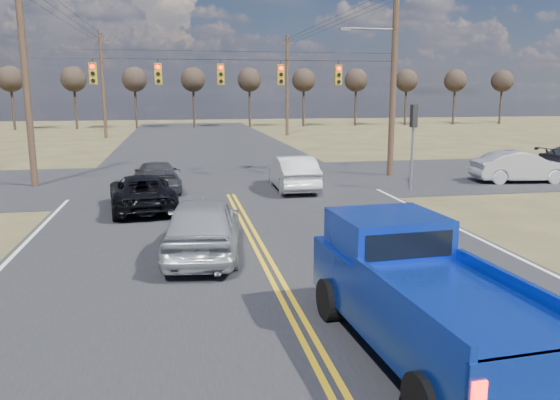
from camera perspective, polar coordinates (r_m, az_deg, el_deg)
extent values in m
plane|color=brown|center=(10.76, 2.34, -13.33)|extent=(160.00, 160.00, 0.00)
cube|color=#28282B|center=(20.16, -4.07, -1.58)|extent=(14.00, 120.00, 0.02)
cube|color=#28282B|center=(27.98, -5.99, 2.02)|extent=(120.00, 12.00, 0.02)
cylinder|color=#473323|center=(28.35, -25.03, 11.31)|extent=(0.32, 0.32, 10.00)
cylinder|color=#473323|center=(29.73, 11.76, 12.07)|extent=(0.32, 0.32, 10.00)
cylinder|color=black|center=(27.66, -6.25, 14.38)|extent=(18.00, 0.02, 0.02)
cylinder|color=black|center=(27.68, -6.27, 15.21)|extent=(18.00, 0.02, 0.02)
cube|color=#B28C14|center=(27.79, -18.95, 12.39)|extent=(0.34, 0.24, 1.00)
cylinder|color=#FF0C05|center=(27.66, -19.03, 13.08)|extent=(0.20, 0.06, 0.20)
cylinder|color=black|center=(27.65, -18.99, 12.40)|extent=(0.20, 0.06, 0.20)
cylinder|color=black|center=(27.65, -18.94, 11.71)|extent=(0.20, 0.06, 0.20)
cube|color=black|center=(27.64, -19.05, 13.31)|extent=(0.24, 0.14, 0.03)
cube|color=#B28C14|center=(27.55, -12.61, 12.73)|extent=(0.34, 0.24, 1.00)
cylinder|color=#FF0C05|center=(27.42, -12.65, 13.43)|extent=(0.20, 0.06, 0.20)
cylinder|color=black|center=(27.41, -12.62, 12.74)|extent=(0.20, 0.06, 0.20)
cylinder|color=black|center=(27.40, -12.59, 12.05)|extent=(0.20, 0.06, 0.20)
cube|color=black|center=(27.39, -12.66, 13.66)|extent=(0.24, 0.14, 0.03)
cube|color=#B28C14|center=(27.63, -6.22, 12.93)|extent=(0.34, 0.24, 1.00)
cylinder|color=#FF0C05|center=(27.50, -6.21, 13.63)|extent=(0.20, 0.06, 0.20)
cylinder|color=black|center=(27.49, -6.20, 12.94)|extent=(0.20, 0.06, 0.20)
cylinder|color=black|center=(27.48, -6.18, 12.25)|extent=(0.20, 0.06, 0.20)
cube|color=black|center=(27.47, -6.21, 13.86)|extent=(0.24, 0.14, 0.03)
cube|color=#B28C14|center=(28.03, 0.06, 12.97)|extent=(0.34, 0.24, 1.00)
cylinder|color=#FF0C05|center=(27.90, 0.12, 13.66)|extent=(0.20, 0.06, 0.20)
cylinder|color=black|center=(27.89, 0.12, 12.98)|extent=(0.20, 0.06, 0.20)
cylinder|color=black|center=(27.88, 0.12, 12.30)|extent=(0.20, 0.06, 0.20)
cube|color=black|center=(27.88, 0.13, 13.88)|extent=(0.24, 0.14, 0.03)
cube|color=#B28C14|center=(28.74, 6.10, 12.87)|extent=(0.34, 0.24, 1.00)
cylinder|color=#FF0C05|center=(28.62, 6.20, 13.53)|extent=(0.20, 0.06, 0.20)
cylinder|color=black|center=(28.61, 6.18, 12.87)|extent=(0.20, 0.06, 0.20)
cylinder|color=black|center=(28.60, 6.17, 12.21)|extent=(0.20, 0.06, 0.20)
cube|color=black|center=(28.59, 6.22, 13.75)|extent=(0.24, 0.14, 0.03)
cylinder|color=slate|center=(25.44, 13.63, 4.48)|extent=(0.12, 0.12, 3.20)
cube|color=black|center=(25.30, 13.82, 8.53)|extent=(0.24, 0.34, 1.00)
cylinder|color=slate|center=(29.39, 9.33, 17.24)|extent=(2.80, 0.10, 0.10)
cube|color=slate|center=(28.98, 6.79, 17.30)|extent=(0.55, 0.22, 0.14)
cylinder|color=#473323|center=(55.94, -18.01, 11.29)|extent=(0.32, 0.32, 10.00)
cube|color=#473323|center=(56.13, -18.28, 15.57)|extent=(1.60, 0.12, 0.12)
cylinder|color=#473323|center=(56.65, 0.75, 11.82)|extent=(0.32, 0.32, 10.00)
cube|color=#473323|center=(56.85, 0.76, 16.06)|extent=(1.60, 0.12, 0.12)
cylinder|color=#33261C|center=(72.03, -26.14, 8.78)|extent=(0.28, 0.28, 5.50)
sphere|color=#2D231C|center=(72.03, -26.36, 11.28)|extent=(3.00, 3.00, 3.00)
cylinder|color=#33261C|center=(70.53, -20.58, 9.18)|extent=(0.28, 0.28, 5.50)
sphere|color=#2D231C|center=(70.53, -20.76, 11.73)|extent=(3.00, 3.00, 3.00)
cylinder|color=#33261C|center=(69.71, -14.83, 9.50)|extent=(0.28, 0.28, 5.50)
sphere|color=#2D231C|center=(69.70, -14.97, 12.09)|extent=(3.00, 3.00, 3.00)
cylinder|color=#33261C|center=(69.58, -9.00, 9.73)|extent=(0.28, 0.28, 5.50)
sphere|color=#2D231C|center=(69.57, -9.08, 12.33)|extent=(3.00, 3.00, 3.00)
cylinder|color=#33261C|center=(70.16, -3.19, 9.86)|extent=(0.28, 0.28, 5.50)
sphere|color=#2D231C|center=(70.15, -3.22, 12.44)|extent=(3.00, 3.00, 3.00)
cylinder|color=#33261C|center=(71.42, 2.47, 9.90)|extent=(0.28, 0.28, 5.50)
sphere|color=#2D231C|center=(71.41, 2.49, 12.42)|extent=(3.00, 3.00, 3.00)
cylinder|color=#33261C|center=(73.32, 7.88, 9.84)|extent=(0.28, 0.28, 5.50)
sphere|color=#2D231C|center=(73.32, 7.95, 12.30)|extent=(3.00, 3.00, 3.00)
cylinder|color=#33261C|center=(75.83, 12.98, 9.71)|extent=(0.28, 0.28, 5.50)
sphere|color=#2D231C|center=(75.83, 13.09, 12.08)|extent=(3.00, 3.00, 3.00)
cylinder|color=#33261C|center=(78.89, 17.71, 9.51)|extent=(0.28, 0.28, 5.50)
sphere|color=#2D231C|center=(78.88, 17.85, 11.80)|extent=(3.00, 3.00, 3.00)
cylinder|color=#33261C|center=(82.42, 22.06, 9.28)|extent=(0.28, 0.28, 5.50)
sphere|color=#2D231C|center=(82.42, 22.22, 11.47)|extent=(3.00, 3.00, 3.00)
cylinder|color=black|center=(9.03, 26.68, -16.73)|extent=(0.39, 0.86, 0.84)
cylinder|color=black|center=(11.06, 5.29, -10.30)|extent=(0.39, 0.86, 0.84)
cylinder|color=black|center=(11.85, 14.55, -9.13)|extent=(0.39, 0.86, 0.84)
cube|color=#0F2FA4|center=(9.66, 14.90, -10.57)|extent=(2.47, 5.80, 1.05)
cube|color=#0F2FA4|center=(10.68, 11.16, -3.42)|extent=(2.06, 1.91, 0.76)
cube|color=black|center=(9.92, 13.32, -4.64)|extent=(1.68, 0.17, 0.47)
cube|color=#0F2FA4|center=(8.08, 12.71, -10.06)|extent=(0.33, 3.47, 0.21)
cube|color=#0F2FA4|center=(9.13, 24.07, -8.27)|extent=(0.33, 3.47, 0.21)
cube|color=#0F2FA4|center=(7.48, 25.96, -16.30)|extent=(2.10, 0.22, 0.63)
cube|color=#FF0C05|center=(6.96, 20.01, -18.47)|extent=(0.19, 0.08, 0.32)
imported|color=#96999D|center=(15.17, -8.06, -2.68)|extent=(2.57, 5.18, 1.69)
imported|color=black|center=(21.49, -14.24, 0.79)|extent=(2.88, 5.22, 1.38)
imported|color=#BDBDBD|center=(25.19, 1.33, 2.88)|extent=(1.78, 4.86, 1.59)
imported|color=#333339|center=(25.33, -12.75, 2.40)|extent=(2.39, 4.89, 1.37)
imported|color=#A9ACB1|center=(29.78, 23.90, 3.19)|extent=(2.21, 4.90, 1.56)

